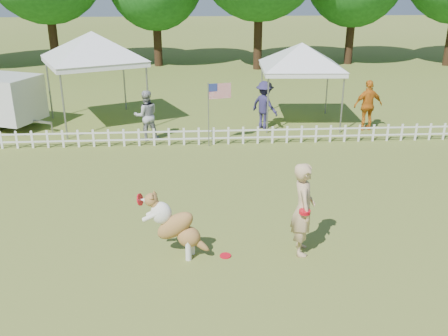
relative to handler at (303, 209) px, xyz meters
name	(u,v)px	position (x,y,z in m)	size (l,w,h in m)	color
ground	(240,252)	(-1.26, 0.07, -0.99)	(120.00, 120.00, 0.00)	#455D1D
picket_fence	(221,136)	(-1.26, 7.07, -0.69)	(22.00, 0.08, 0.60)	white
handler	(303,209)	(0.00, 0.00, 0.00)	(0.72, 0.47, 1.97)	tan
dog	(176,226)	(-2.57, 0.02, -0.31)	(1.31, 0.44, 1.36)	brown
frisbee_on_turf	(225,256)	(-1.58, -0.09, -0.97)	(0.24, 0.24, 0.02)	red
canopy_tent_left	(96,80)	(-5.80, 9.94, 0.70)	(3.27, 3.27, 3.38)	white
canopy_tent_right	(300,85)	(1.87, 9.48, 0.50)	(2.88, 2.88, 2.98)	white
flag_pole	(209,115)	(-1.68, 6.91, 0.09)	(0.82, 0.09, 2.15)	gray
spectator_a	(146,115)	(-3.79, 7.74, -0.12)	(0.84, 0.66, 1.73)	#9D9EA2
spectator_b	(265,105)	(0.46, 8.86, -0.10)	(1.14, 0.66, 1.76)	#29244E
spectator_c	(368,105)	(4.19, 8.43, -0.06)	(1.08, 0.45, 1.84)	#C86917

